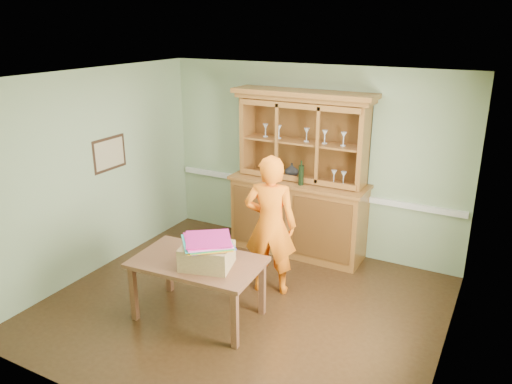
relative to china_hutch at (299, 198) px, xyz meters
The scene contains 14 objects.
floor 1.92m from the china_hutch, 88.60° to the right, with size 4.50×4.50×0.00m, color #3F2814.
ceiling 2.55m from the china_hutch, 88.60° to the right, with size 4.50×4.50×0.00m, color white.
wall_back 0.59m from the china_hutch, 81.05° to the left, with size 4.50×4.50×0.00m, color #8FA87E.
wall_left 2.85m from the china_hutch, 141.90° to the right, with size 4.00×4.00×0.00m, color #8FA87E.
wall_right 2.92m from the china_hutch, 37.06° to the right, with size 4.00×4.00×0.00m, color #8FA87E.
wall_front 3.77m from the china_hutch, 89.35° to the right, with size 4.50×4.50×0.00m, color #8FA87E.
chair_rail 0.26m from the china_hutch, 80.15° to the left, with size 4.41×0.05×0.08m, color silver.
framed_map 2.71m from the china_hutch, 146.80° to the right, with size 0.03×0.60×0.46m.
window_panel 3.12m from the china_hutch, 41.80° to the right, with size 0.03×0.96×1.36m.
china_hutch is the anchor object (origin of this frame).
dining_table 2.18m from the china_hutch, 97.99° to the right, with size 1.49×0.96×0.72m.
cardboard_box 2.21m from the china_hutch, 93.33° to the right, with size 0.53×0.43×0.25m, color tan.
kite_stack 2.17m from the china_hutch, 93.58° to the right, with size 0.68×0.68×0.06m.
person 1.22m from the china_hutch, 83.21° to the right, with size 0.65×0.42×1.77m, color orange.
Camera 1 is at (2.61, -4.52, 3.27)m, focal length 35.00 mm.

